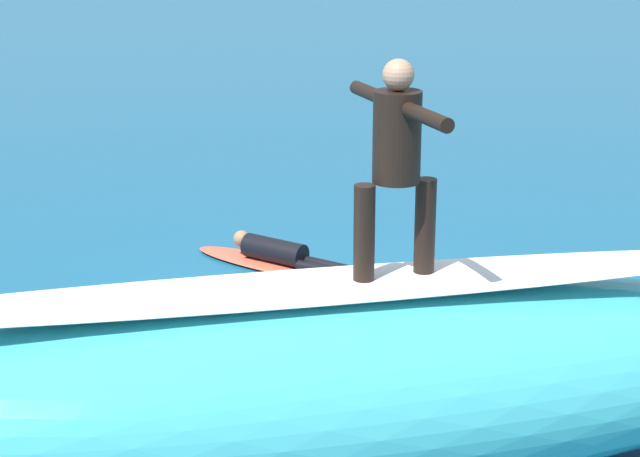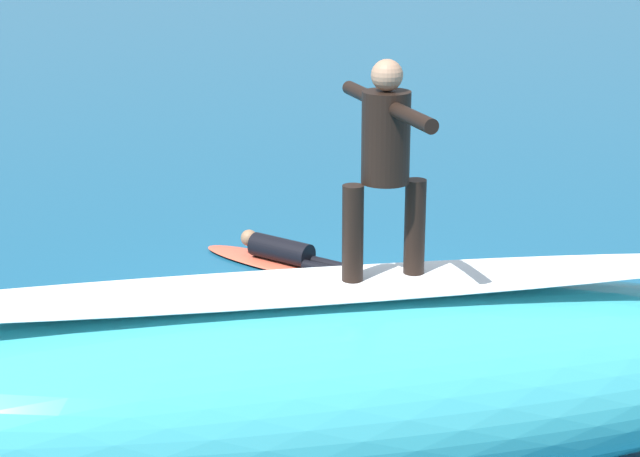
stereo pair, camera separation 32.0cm
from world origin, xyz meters
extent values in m
plane|color=#145175|center=(0.00, 0.00, 0.00)|extent=(120.00, 120.00, 0.00)
ellipsoid|color=teal|center=(0.68, 2.73, 0.74)|extent=(8.51, 2.25, 1.48)
ellipsoid|color=white|center=(0.68, 2.73, 1.52)|extent=(7.22, 0.85, 0.08)
ellipsoid|color=#E0563D|center=(0.02, 2.74, 1.52)|extent=(1.97, 0.80, 0.07)
cylinder|color=black|center=(0.26, 2.77, 1.90)|extent=(0.15, 0.15, 0.71)
cylinder|color=black|center=(-0.21, 2.70, 1.90)|extent=(0.15, 0.15, 0.71)
cylinder|color=black|center=(0.02, 2.74, 2.58)|extent=(0.38, 0.38, 0.64)
sphere|color=tan|center=(0.02, 2.74, 3.01)|extent=(0.22, 0.22, 0.22)
cylinder|color=black|center=(-0.04, 3.19, 2.80)|extent=(0.18, 0.58, 0.10)
cylinder|color=black|center=(0.09, 2.29, 2.80)|extent=(0.18, 0.58, 0.10)
ellipsoid|color=#E0563D|center=(0.02, -1.99, 0.03)|extent=(1.92, 2.01, 0.06)
cylinder|color=black|center=(0.02, -1.99, 0.20)|extent=(0.75, 0.78, 0.28)
sphere|color=#936B4C|center=(0.35, -2.34, 0.26)|extent=(0.20, 0.20, 0.20)
cylinder|color=black|center=(-0.54, -1.51, 0.13)|extent=(0.54, 0.57, 0.13)
cylinder|color=black|center=(-0.42, -1.40, 0.13)|extent=(0.54, 0.57, 0.13)
camera|label=1|loc=(2.16, 9.62, 4.17)|focal=59.90mm
camera|label=2|loc=(1.85, 9.69, 4.17)|focal=59.90mm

